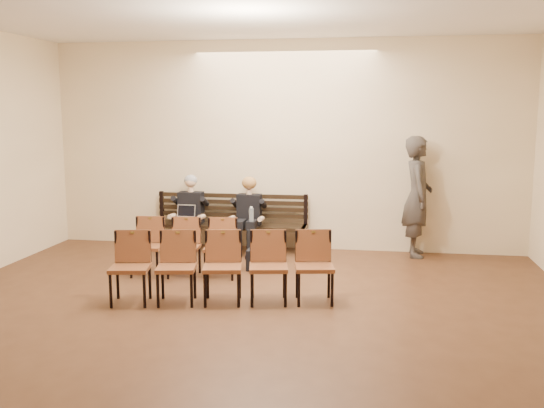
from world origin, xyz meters
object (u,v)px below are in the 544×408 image
at_px(bag, 262,260).
at_px(chair_row_front, 222,268).
at_px(seated_man, 189,215).
at_px(laptop, 184,220).
at_px(water_bottle, 251,221).
at_px(passerby, 418,188).
at_px(seated_woman, 248,219).
at_px(chair_row_back, 184,247).
at_px(bench, 230,237).

distance_m(bag, chair_row_front, 1.64).
distance_m(seated_man, bag, 1.82).
height_order(laptop, chair_row_front, chair_row_front).
bearing_deg(bag, seated_man, 143.46).
distance_m(water_bottle, passerby, 2.72).
relative_size(seated_woman, bag, 2.73).
distance_m(seated_man, chair_row_back, 1.63).
xyz_separation_m(laptop, passerby, (3.76, 0.43, 0.55)).
bearing_deg(chair_row_front, seated_woman, 84.46).
distance_m(seated_man, laptop, 0.21).
bearing_deg(seated_woman, bag, -68.40).
bearing_deg(laptop, seated_woman, 17.83).
bearing_deg(laptop, passerby, 13.01).
height_order(bench, bag, bench).
relative_size(seated_man, chair_row_back, 0.81).
height_order(bench, chair_row_front, chair_row_front).
bearing_deg(bag, water_bottle, 111.05).
height_order(laptop, passerby, passerby).
height_order(seated_woman, water_bottle, seated_woman).
bearing_deg(chair_row_back, seated_man, 99.77).
xyz_separation_m(laptop, chair_row_back, (0.42, -1.37, -0.15)).
height_order(bench, water_bottle, water_bottle).
xyz_separation_m(seated_man, passerby, (3.73, 0.22, 0.51)).
bearing_deg(chair_row_front, laptop, 106.79).
height_order(bag, chair_row_back, chair_row_back).
bearing_deg(water_bottle, bench, 141.38).
relative_size(seated_woman, chair_row_front, 0.42).
bearing_deg(bag, bench, 122.90).
bearing_deg(chair_row_back, seated_woman, 64.53).
xyz_separation_m(seated_woman, laptop, (-1.03, -0.21, -0.00)).
height_order(seated_man, chair_row_front, seated_man).
xyz_separation_m(bag, passerby, (2.31, 1.27, 0.96)).
height_order(seated_man, passerby, passerby).
bearing_deg(water_bottle, bag, -68.95).
xyz_separation_m(seated_man, laptop, (-0.03, -0.21, -0.04)).
relative_size(laptop, bag, 0.74).
distance_m(bench, seated_man, 0.77).
height_order(bag, passerby, passerby).
relative_size(laptop, chair_row_front, 0.11).
bearing_deg(chair_row_back, chair_row_front, -56.60).
height_order(seated_woman, laptop, seated_woman).
xyz_separation_m(bag, chair_row_front, (-0.19, -1.61, 0.29)).
distance_m(seated_woman, passerby, 2.79).
bearing_deg(chair_row_back, bench, 76.72).
distance_m(bench, chair_row_back, 1.72).
relative_size(bag, passerby, 0.19).
height_order(bench, seated_woman, seated_woman).
height_order(seated_man, water_bottle, seated_man).
xyz_separation_m(bench, seated_man, (-0.66, -0.12, 0.38)).
bearing_deg(seated_man, bag, -36.54).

